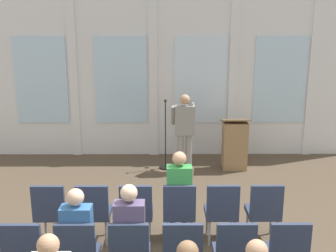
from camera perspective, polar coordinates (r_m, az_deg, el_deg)
rear_partition at (r=9.60m, az=-0.76°, el=7.75°), size 9.34×0.14×4.12m
speaker at (r=8.63m, az=2.33°, el=-0.17°), size 0.51×0.69×1.69m
mic_stand at (r=8.97m, az=-0.35°, el=-3.88°), size 0.28×0.28×1.55m
lectern at (r=9.01m, az=9.33°, el=-2.54°), size 0.60×0.48×1.16m
chair_r0_c0 at (r=6.18m, az=-16.09°, el=-11.18°), size 0.46×0.44×0.94m
chair_r0_c1 at (r=6.05m, az=-10.37°, el=-11.42°), size 0.46×0.44×0.94m
chair_r0_c2 at (r=5.97m, az=-4.45°, el=-11.56°), size 0.46×0.44×0.94m
chair_r0_c3 at (r=5.96m, az=1.57°, el=-11.57°), size 0.46×0.44×0.94m
audience_r0_c3 at (r=5.93m, az=1.56°, el=-9.24°), size 0.36×0.39×1.39m
chair_r0_c4 at (r=6.01m, az=7.54°, el=-11.46°), size 0.46×0.44×0.94m
chair_r0_c5 at (r=6.12m, az=13.35°, el=-11.24°), size 0.46×0.44×0.94m
chair_r1_c0 at (r=5.25m, az=-19.39°, el=-16.26°), size 0.46×0.44×0.94m
chair_r1_c1 at (r=5.09m, az=-12.56°, el=-16.77°), size 0.46×0.44×0.94m
audience_r1_c1 at (r=5.07m, az=-12.48°, el=-14.47°), size 0.36×0.39×1.30m
chair_r1_c2 at (r=5.00m, az=-5.36°, el=-17.07°), size 0.46×0.44×0.94m
audience_r1_c2 at (r=4.97m, az=-5.34°, el=-14.50°), size 0.36×0.39×1.35m
chair_r1_c3 at (r=4.99m, az=2.00°, el=-17.11°), size 0.46×0.44×0.94m
chair_r1_c4 at (r=5.05m, az=9.28°, el=-16.88°), size 0.46×0.44×0.94m
chair_r1_c5 at (r=5.18m, az=16.27°, el=-16.43°), size 0.46×0.44×0.94m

